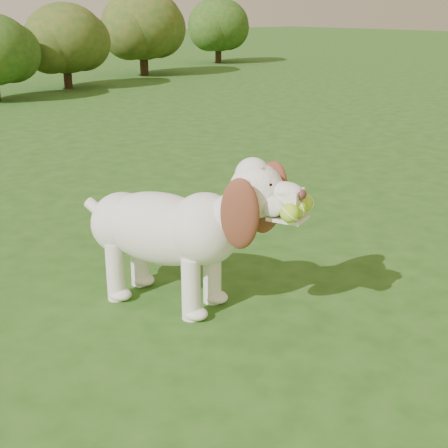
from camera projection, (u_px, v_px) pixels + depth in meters
ground at (136, 310)px, 3.40m from camera, size 80.00×80.00×0.00m
dog at (179, 225)px, 3.32m from camera, size 0.82×1.30×0.88m
shrub_f at (142, 24)px, 14.92m from camera, size 1.96×1.96×2.03m
shrub_d at (65, 38)px, 12.47m from camera, size 1.62×1.62×1.68m
shrub_h at (218, 25)px, 18.39m from camera, size 1.80×1.80×1.87m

